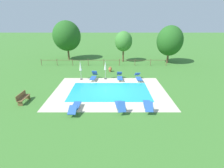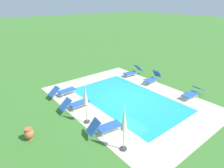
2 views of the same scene
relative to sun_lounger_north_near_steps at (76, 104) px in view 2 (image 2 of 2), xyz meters
The scene contains 13 objects.
ground_plane 3.67m from the sun_lounger_north_near_steps, 108.25° to the right, with size 160.00×160.00×0.00m, color #3D752D.
pool_deck_paving 3.67m from the sun_lounger_north_near_steps, 108.25° to the right, with size 11.30×8.09×0.01m, color beige.
swimming_pool_water 3.67m from the sun_lounger_north_near_steps, 108.25° to the right, with size 7.92×4.72×0.01m, color #23A8C1.
pool_coping_rim 3.67m from the sun_lounger_north_near_steps, 108.25° to the right, with size 8.40×5.20×0.01m.
sun_lounger_north_near_steps is the anchor object (origin of this frame).
sun_lounger_north_mid 8.20m from the sun_lounger_north_near_steps, 117.82° to the right, with size 0.70×2.10×0.70m.
sun_lounger_north_far 3.12m from the sun_lounger_north_near_steps, behind, with size 0.81×1.93×0.97m.
sun_lounger_north_end 7.12m from the sun_lounger_north_near_steps, 92.27° to the right, with size 0.85×1.94×0.98m.
sun_lounger_south_near_corner 2.23m from the sun_lounger_north_near_steps, ahead, with size 0.74×2.04×0.84m.
sun_lounger_south_mid 7.28m from the sun_lounger_north_near_steps, 74.50° to the right, with size 0.75×1.98×0.91m.
patio_umbrella_closed_row_west 2.06m from the sun_lounger_north_near_steps, behind, with size 0.32×0.32×2.25m.
patio_umbrella_closed_row_centre 4.78m from the sun_lounger_north_near_steps, behind, with size 0.32×0.32×2.29m.
terracotta_urn_near_fence 3.46m from the sun_lounger_north_near_steps, 109.80° to the left, with size 0.47×0.47×0.65m.
Camera 2 is at (-8.63, 8.44, 6.40)m, focal length 31.04 mm.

